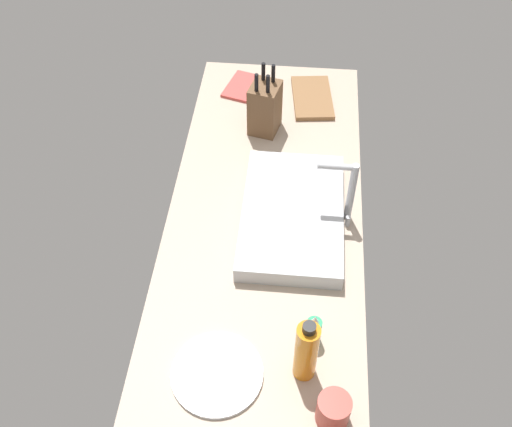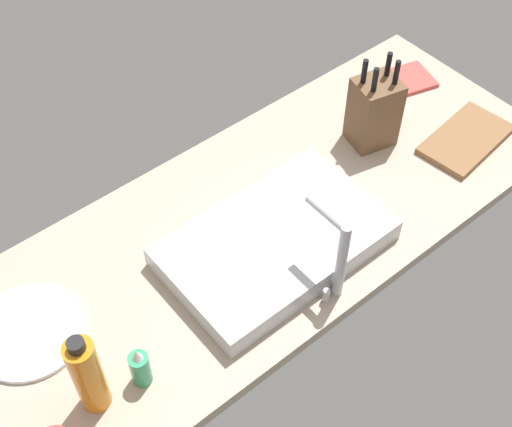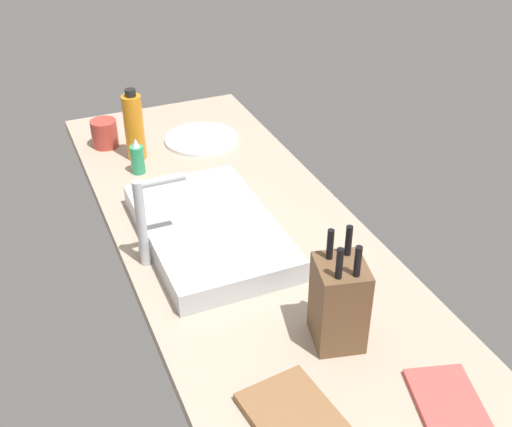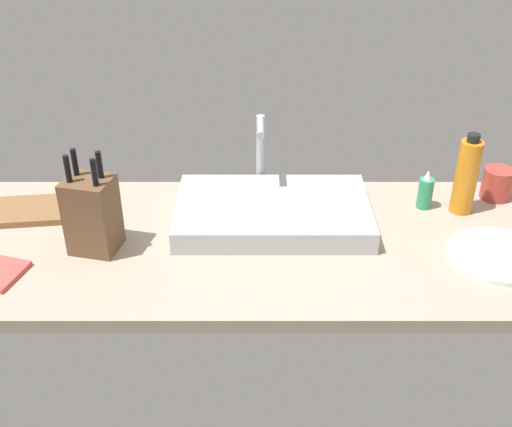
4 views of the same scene
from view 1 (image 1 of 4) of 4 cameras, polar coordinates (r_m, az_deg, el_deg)
countertop_slab at (r=193.58cm, az=0.77°, el=-1.27°), size 176.39×64.01×3.50cm
sink_basin at (r=190.96cm, az=3.54°, el=-0.12°), size 52.04×32.37×5.99cm
faucet at (r=185.88cm, az=8.85°, el=2.44°), size 5.50×12.67×23.55cm
knife_block at (r=219.24cm, az=0.86°, el=10.22°), size 13.39×12.46×26.44cm
cutting_board at (r=239.97cm, az=5.46°, el=11.09°), size 28.16×18.14×1.80cm
soap_bottle at (r=164.28cm, az=5.60°, el=-11.14°), size 4.22×4.22×11.64cm
water_bottle at (r=154.18cm, az=4.88°, el=-13.11°), size 6.10×6.10×23.28cm
dinner_plate at (r=162.63cm, az=-3.78°, el=-15.19°), size 24.71×24.71×1.20cm
dish_towel at (r=245.32cm, az=-1.27°, el=12.17°), size 20.84×16.75×1.20cm
coffee_mug at (r=155.05cm, az=7.49°, el=-18.34°), size 8.56×8.56×9.08cm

